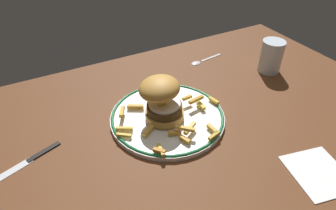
# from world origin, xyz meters

# --- Properties ---
(ground_plane) EXTENTS (1.32, 0.85, 0.04)m
(ground_plane) POSITION_xyz_m (0.00, 0.00, -0.02)
(ground_plane) COLOR #5B321A
(dinner_plate) EXTENTS (0.30, 0.30, 0.02)m
(dinner_plate) POSITION_xyz_m (0.00, 0.05, 0.01)
(dinner_plate) COLOR white
(dinner_plate) RESTS_ON ground_plane
(burger) EXTENTS (0.14, 0.14, 0.12)m
(burger) POSITION_xyz_m (-0.02, 0.05, 0.07)
(burger) COLOR #BF853B
(burger) RESTS_ON dinner_plate
(fries_pile) EXTENTS (0.29, 0.21, 0.03)m
(fries_pile) POSITION_xyz_m (-0.01, 0.01, 0.02)
(fries_pile) COLOR gold
(fries_pile) RESTS_ON dinner_plate
(water_glass) EXTENTS (0.07, 0.07, 0.10)m
(water_glass) POSITION_xyz_m (0.41, 0.11, 0.05)
(water_glass) COLOR silver
(water_glass) RESTS_ON ground_plane
(knife) EXTENTS (0.17, 0.07, 0.01)m
(knife) POSITION_xyz_m (-0.34, 0.07, 0.00)
(knife) COLOR black
(knife) RESTS_ON ground_plane
(spoon) EXTENTS (0.13, 0.03, 0.01)m
(spoon) POSITION_xyz_m (0.24, 0.26, 0.00)
(spoon) COLOR silver
(spoon) RESTS_ON ground_plane
(napkin) EXTENTS (0.14, 0.15, 0.00)m
(napkin) POSITION_xyz_m (0.20, -0.26, 0.00)
(napkin) COLOR white
(napkin) RESTS_ON ground_plane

